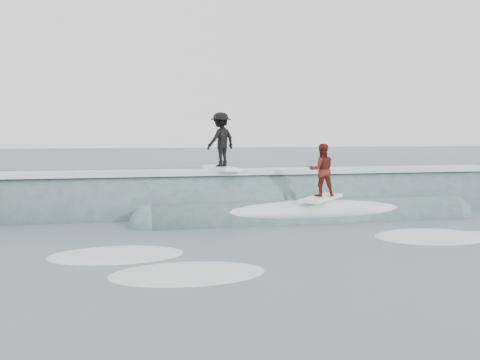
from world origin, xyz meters
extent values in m
plane|color=#41525F|center=(0.00, 0.00, 0.00)|extent=(160.00, 160.00, 0.00)
cylinder|color=#355958|center=(0.00, 4.69, 0.00)|extent=(20.77, 2.42, 2.42)
cylinder|color=#355958|center=(1.80, 2.49, 0.00)|extent=(9.00, 1.20, 1.20)
sphere|color=#355958|center=(-2.70, 2.49, 0.00)|extent=(1.20, 1.20, 1.20)
sphere|color=#355958|center=(6.30, 2.49, 0.00)|extent=(1.20, 1.20, 1.20)
cube|color=white|center=(0.00, 4.69, 1.28)|extent=(18.00, 1.30, 0.14)
ellipsoid|color=white|center=(1.80, 2.49, 0.30)|extent=(7.60, 1.30, 0.60)
cube|color=white|center=(-0.40, 4.69, 1.40)|extent=(0.98, 2.07, 0.10)
imported|color=black|center=(-0.40, 4.69, 2.30)|extent=(1.25, 1.16, 1.69)
cube|color=white|center=(2.12, 2.49, 0.65)|extent=(1.76, 1.84, 0.10)
imported|color=#551810|center=(2.12, 2.49, 1.45)|extent=(0.79, 0.65, 1.50)
ellipsoid|color=white|center=(3.87, -0.33, 0.00)|extent=(3.08, 2.10, 0.10)
ellipsoid|color=white|center=(-2.29, -2.50, 0.00)|extent=(2.36, 1.61, 0.10)
ellipsoid|color=white|center=(4.48, -0.51, 0.00)|extent=(2.24, 1.53, 0.10)
ellipsoid|color=white|center=(-3.56, -0.74, 0.00)|extent=(2.32, 1.58, 0.10)
cylinder|color=#355958|center=(6.88, 18.00, 0.00)|extent=(22.00, 0.80, 0.80)
cylinder|color=#355958|center=(-2.13, 22.00, 0.00)|extent=(22.00, 0.60, 0.60)
camera|label=1|loc=(-3.34, -11.82, 2.50)|focal=40.00mm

